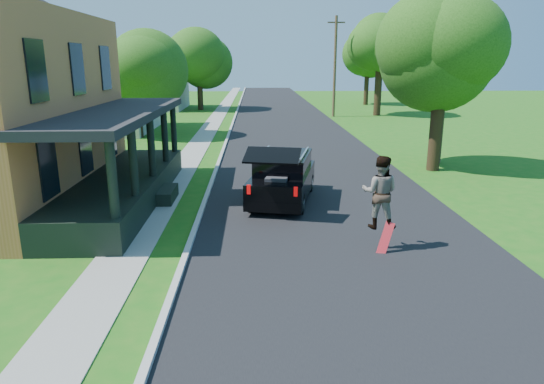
{
  "coord_description": "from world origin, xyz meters",
  "views": [
    {
      "loc": [
        -2.32,
        -10.13,
        4.64
      ],
      "look_at": [
        -1.87,
        3.0,
        1.09
      ],
      "focal_mm": 32.0,
      "sensor_mm": 36.0,
      "label": 1
    }
  ],
  "objects_px": {
    "black_suv": "(283,178)",
    "tree_right_near": "(442,44)",
    "utility_pole_near": "(447,49)",
    "skateboarder": "(380,192)"
  },
  "relations": [
    {
      "from": "skateboarder",
      "to": "tree_right_near",
      "type": "height_order",
      "value": "tree_right_near"
    },
    {
      "from": "black_suv",
      "to": "skateboarder",
      "type": "relative_size",
      "value": 2.6
    },
    {
      "from": "black_suv",
      "to": "skateboarder",
      "type": "distance_m",
      "value": 4.93
    },
    {
      "from": "utility_pole_near",
      "to": "skateboarder",
      "type": "bearing_deg",
      "value": -100.97
    },
    {
      "from": "tree_right_near",
      "to": "black_suv",
      "type": "bearing_deg",
      "value": -145.64
    },
    {
      "from": "black_suv",
      "to": "utility_pole_near",
      "type": "height_order",
      "value": "utility_pole_near"
    },
    {
      "from": "black_suv",
      "to": "utility_pole_near",
      "type": "distance_m",
      "value": 10.84
    },
    {
      "from": "black_suv",
      "to": "tree_right_near",
      "type": "xyz_separation_m",
      "value": [
        6.86,
        4.69,
        4.53
      ]
    },
    {
      "from": "black_suv",
      "to": "tree_right_near",
      "type": "distance_m",
      "value": 9.46
    },
    {
      "from": "black_suv",
      "to": "utility_pole_near",
      "type": "relative_size",
      "value": 0.48
    }
  ]
}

